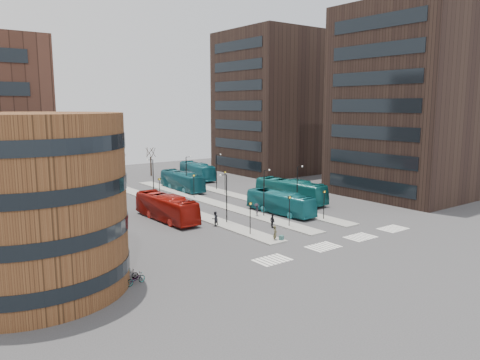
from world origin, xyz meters
TOP-DOWN VIEW (x-y plane):
  - ground at (0.00, 0.00)m, footprint 160.00×160.00m
  - island_left at (-4.00, 30.00)m, footprint 2.50×45.00m
  - island_mid at (2.00, 30.00)m, footprint 2.50×45.00m
  - island_right at (8.00, 30.00)m, footprint 2.50×45.00m
  - suitcase at (-3.10, 8.16)m, footprint 0.58×0.51m
  - red_bus at (-8.62, 23.95)m, footprint 3.05×12.01m
  - teal_bus_a at (5.43, 17.91)m, footprint 3.27×11.11m
  - teal_bus_b at (3.74, 41.43)m, footprint 3.24×11.84m
  - teal_bus_c at (11.87, 22.80)m, footprint 4.07×12.64m
  - teal_bus_d at (12.21, 50.23)m, footprint 4.35×12.08m
  - traveller at (-3.69, 8.53)m, footprint 0.75×0.70m
  - commuter_a at (-5.30, 17.79)m, footprint 0.95×0.77m
  - commuter_b at (-0.28, 12.92)m, footprint 0.59×1.03m
  - commuter_c at (1.76, 18.49)m, footprint 1.20×1.33m
  - bicycle_near at (-21.00, 6.08)m, footprint 1.94×1.09m
  - bicycle_mid at (-21.00, 7.33)m, footprint 1.58×0.72m
  - bicycle_far at (-21.00, 8.83)m, footprint 1.74×0.96m
  - crosswalk_stripes at (1.75, 4.00)m, footprint 22.35×2.40m
  - round_building at (-28.00, 10.00)m, footprint 15.16×15.16m
  - tower_near at (31.98, 16.00)m, footprint 20.12×20.00m
  - tower_far at (31.98, 50.00)m, footprint 20.12×20.00m
  - sign_poles at (1.60, 23.00)m, footprint 12.45×22.12m
  - lamp_posts at (2.64, 28.00)m, footprint 14.04×20.24m
  - bare_trees at (2.67, 62.67)m, footprint 10.97×8.14m

SIDE VIEW (x-z plane):
  - ground at x=0.00m, z-range 0.00..0.00m
  - crosswalk_stripes at x=1.75m, z-range 0.00..0.01m
  - island_left at x=-4.00m, z-range 0.00..0.15m
  - island_mid at x=2.00m, z-range 0.00..0.15m
  - island_right at x=8.00m, z-range 0.00..0.15m
  - suitcase at x=-3.10m, z-range 0.00..0.61m
  - bicycle_far at x=-21.00m, z-range 0.00..0.87m
  - bicycle_mid at x=-21.00m, z-range 0.00..0.92m
  - bicycle_near at x=-21.00m, z-range 0.00..0.97m
  - commuter_b at x=-0.28m, z-range 0.00..1.65m
  - traveller at x=-3.69m, z-range 0.00..1.72m
  - commuter_c at x=1.76m, z-range 0.00..1.79m
  - commuter_a at x=-5.30m, z-range 0.00..1.81m
  - teal_bus_a at x=5.43m, z-range 0.00..3.06m
  - teal_bus_b at x=3.74m, z-range 0.00..3.27m
  - teal_bus_d at x=12.21m, z-range 0.00..3.29m
  - red_bus at x=-8.62m, z-range 0.00..3.33m
  - teal_bus_c at x=11.87m, z-range 0.00..3.46m
  - sign_poles at x=1.60m, z-range 0.58..4.23m
  - bare_trees at x=2.67m, z-range -0.22..5.67m
  - lamp_posts at x=2.64m, z-range 0.52..6.64m
  - round_building at x=-28.00m, z-range -0.01..13.99m
  - tower_near at x=31.98m, z-range 0.00..30.00m
  - tower_far at x=31.98m, z-range 0.00..30.00m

